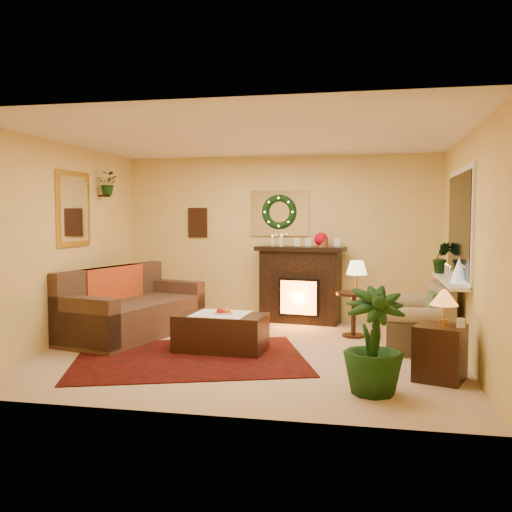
% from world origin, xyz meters
% --- Properties ---
extents(floor, '(5.00, 5.00, 0.00)m').
position_xyz_m(floor, '(0.00, 0.00, 0.00)').
color(floor, beige).
rests_on(floor, ground).
extents(ceiling, '(5.00, 5.00, 0.00)m').
position_xyz_m(ceiling, '(0.00, 0.00, 2.60)').
color(ceiling, white).
rests_on(ceiling, ground).
extents(wall_back, '(5.00, 5.00, 0.00)m').
position_xyz_m(wall_back, '(0.00, 2.25, 1.30)').
color(wall_back, '#EFD88C').
rests_on(wall_back, ground).
extents(wall_front, '(5.00, 5.00, 0.00)m').
position_xyz_m(wall_front, '(0.00, -2.25, 1.30)').
color(wall_front, '#EFD88C').
rests_on(wall_front, ground).
extents(wall_left, '(4.50, 4.50, 0.00)m').
position_xyz_m(wall_left, '(-2.50, 0.00, 1.30)').
color(wall_left, '#EFD88C').
rests_on(wall_left, ground).
extents(wall_right, '(4.50, 4.50, 0.00)m').
position_xyz_m(wall_right, '(2.50, 0.00, 1.30)').
color(wall_right, '#EFD88C').
rests_on(wall_right, ground).
extents(area_rug, '(3.12, 2.71, 0.01)m').
position_xyz_m(area_rug, '(-0.62, -0.46, 0.01)').
color(area_rug, '#610C05').
rests_on(area_rug, floor).
extents(sofa, '(1.48, 2.37, 0.95)m').
position_xyz_m(sofa, '(-1.77, 0.60, 0.43)').
color(sofa, '#4F3623').
rests_on(sofa, floor).
extents(red_throw, '(0.72, 1.17, 0.02)m').
position_xyz_m(red_throw, '(-1.84, 0.77, 0.46)').
color(red_throw, '#BF1400').
rests_on(red_throw, sofa).
extents(fireplace, '(1.26, 0.55, 1.12)m').
position_xyz_m(fireplace, '(0.36, 2.04, 0.55)').
color(fireplace, black).
rests_on(fireplace, floor).
extents(poinsettia, '(0.21, 0.21, 0.21)m').
position_xyz_m(poinsettia, '(0.68, 2.04, 1.30)').
color(poinsettia, red).
rests_on(poinsettia, fireplace).
extents(mantel_candle_a, '(0.05, 0.05, 0.16)m').
position_xyz_m(mantel_candle_a, '(-0.08, 2.05, 1.26)').
color(mantel_candle_a, white).
rests_on(mantel_candle_a, fireplace).
extents(mantel_candle_b, '(0.06, 0.06, 0.19)m').
position_xyz_m(mantel_candle_b, '(0.07, 1.98, 1.26)').
color(mantel_candle_b, '#FAEDC3').
rests_on(mantel_candle_b, fireplace).
extents(mantel_mirror, '(0.92, 0.02, 0.72)m').
position_xyz_m(mantel_mirror, '(0.00, 2.23, 1.70)').
color(mantel_mirror, white).
rests_on(mantel_mirror, wall_back).
extents(wreath, '(0.55, 0.11, 0.55)m').
position_xyz_m(wreath, '(0.00, 2.19, 1.72)').
color(wreath, '#194719').
rests_on(wreath, wall_back).
extents(wall_art, '(0.32, 0.03, 0.48)m').
position_xyz_m(wall_art, '(-1.35, 2.23, 1.55)').
color(wall_art, '#381E11').
rests_on(wall_art, wall_back).
extents(gold_mirror, '(0.03, 0.84, 1.00)m').
position_xyz_m(gold_mirror, '(-2.48, 0.30, 1.75)').
color(gold_mirror, gold).
rests_on(gold_mirror, wall_left).
extents(hanging_plant, '(0.33, 0.28, 0.36)m').
position_xyz_m(hanging_plant, '(-2.34, 1.05, 1.97)').
color(hanging_plant, '#194719').
rests_on(hanging_plant, wall_left).
extents(loveseat, '(0.84, 1.39, 0.79)m').
position_xyz_m(loveseat, '(1.98, 0.72, 0.42)').
color(loveseat, '#AFA48F').
rests_on(loveseat, floor).
extents(window_frame, '(0.03, 1.86, 1.36)m').
position_xyz_m(window_frame, '(2.48, 0.55, 1.55)').
color(window_frame, white).
rests_on(window_frame, wall_right).
extents(window_glass, '(0.02, 1.70, 1.22)m').
position_xyz_m(window_glass, '(2.47, 0.55, 1.55)').
color(window_glass, black).
rests_on(window_glass, wall_right).
extents(window_sill, '(0.22, 1.86, 0.04)m').
position_xyz_m(window_sill, '(2.38, 0.55, 0.87)').
color(window_sill, white).
rests_on(window_sill, wall_right).
extents(mini_tree, '(0.20, 0.20, 0.29)m').
position_xyz_m(mini_tree, '(2.41, 0.06, 1.04)').
color(mini_tree, white).
rests_on(mini_tree, window_sill).
extents(sill_plant, '(0.30, 0.24, 0.55)m').
position_xyz_m(sill_plant, '(2.36, 1.22, 1.08)').
color(sill_plant, '#254620').
rests_on(sill_plant, window_sill).
extents(side_table_round, '(0.50, 0.50, 0.62)m').
position_xyz_m(side_table_round, '(1.21, 1.13, 0.33)').
color(side_table_round, '#552711').
rests_on(side_table_round, floor).
extents(lamp_cream, '(0.29, 0.29, 0.44)m').
position_xyz_m(lamp_cream, '(1.24, 1.15, 0.88)').
color(lamp_cream, beige).
rests_on(lamp_cream, side_table_round).
extents(end_table_square, '(0.58, 0.58, 0.56)m').
position_xyz_m(end_table_square, '(2.12, -0.80, 0.27)').
color(end_table_square, '#34130C').
rests_on(end_table_square, floor).
extents(lamp_tiffany, '(0.28, 0.28, 0.41)m').
position_xyz_m(lamp_tiffany, '(2.15, -0.78, 0.74)').
color(lamp_tiffany, orange).
rests_on(lamp_tiffany, end_table_square).
extents(coffee_table, '(1.12, 0.66, 0.46)m').
position_xyz_m(coffee_table, '(-0.36, -0.04, 0.21)').
color(coffee_table, black).
rests_on(coffee_table, floor).
extents(fruit_bowl, '(0.24, 0.24, 0.06)m').
position_xyz_m(fruit_bowl, '(-0.33, -0.04, 0.45)').
color(fruit_bowl, beige).
rests_on(fruit_bowl, coffee_table).
extents(floor_palm, '(1.98, 1.98, 2.99)m').
position_xyz_m(floor_palm, '(1.46, -1.40, 0.45)').
color(floor_palm, '#225B1C').
rests_on(floor_palm, floor).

